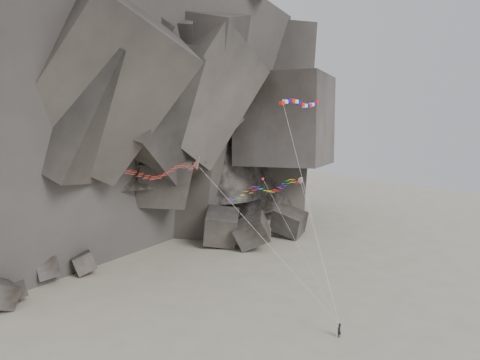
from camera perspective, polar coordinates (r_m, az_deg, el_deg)
ground at (r=65.62m, az=3.46°, el=-17.97°), size 260.00×260.00×0.00m
headland at (r=121.31m, az=-19.39°, el=13.96°), size 110.00×70.00×84.00m
boulder_field at (r=97.86m, az=-3.70°, el=-7.47°), size 71.33×16.60×9.26m
kite_flyer at (r=64.94m, az=12.00°, el=-17.37°), size 0.83×0.61×2.19m
delta_kite at (r=55.09m, az=-9.76°, el=1.07°), size 24.22×12.10×22.04m
banner_kite at (r=62.80m, az=7.47°, el=9.08°), size 9.10×8.48×28.95m
parafoil_kite at (r=58.05m, az=2.86°, el=-1.09°), size 13.74×6.50×18.76m
pennant_kite at (r=63.16m, az=4.86°, el=-3.81°), size 4.56×10.57×18.41m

